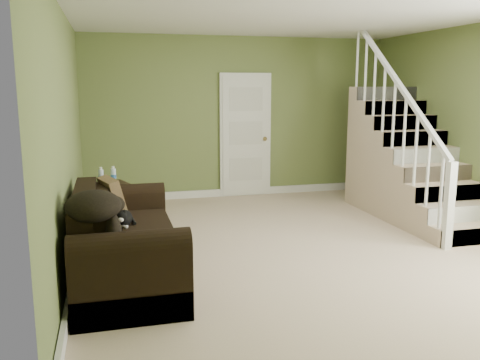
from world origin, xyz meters
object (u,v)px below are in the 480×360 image
cat (124,218)px  banana (154,235)px  sofa (122,245)px  side_table (109,207)px

cat → banana: cat is taller
sofa → cat: sofa is taller
sofa → banana: sofa is taller
banana → side_table: bearing=85.8°
sofa → side_table: 1.72m
sofa → cat: bearing=77.5°
cat → sofa: bearing=-92.7°
sofa → banana: 0.44m
cat → side_table: bearing=105.1°
sofa → banana: size_ratio=9.77×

